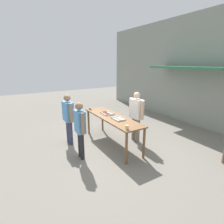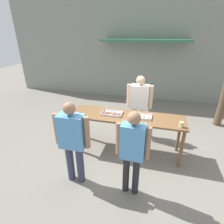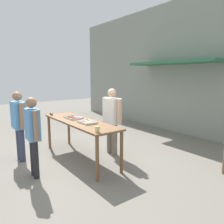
{
  "view_description": "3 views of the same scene",
  "coord_description": "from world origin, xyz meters",
  "px_view_note": "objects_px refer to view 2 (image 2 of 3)",
  "views": [
    {
      "loc": [
        4.53,
        -2.7,
        2.59
      ],
      "look_at": [
        0.0,
        0.0,
        1.09
      ],
      "focal_mm": 28.0,
      "sensor_mm": 36.0,
      "label": 1
    },
    {
      "loc": [
        0.58,
        -3.52,
        2.65
      ],
      "look_at": [
        -0.34,
        0.01,
        0.99
      ],
      "focal_mm": 28.0,
      "sensor_mm": 36.0,
      "label": 2
    },
    {
      "loc": [
        4.52,
        -2.4,
        2.0
      ],
      "look_at": [
        0.19,
        0.82,
        1.09
      ],
      "focal_mm": 35.0,
      "sensor_mm": 36.0,
      "label": 3
    }
  ],
  "objects_px": {
    "food_tray_buns": "(142,116)",
    "person_customer_with_cup": "(132,148)",
    "person_server_behind_table": "(139,102)",
    "condiment_jar_ketchup": "(78,114)",
    "beer_cup": "(181,125)",
    "condiment_jar_mustard": "(74,114)",
    "food_tray_sausages": "(112,113)",
    "person_customer_holding_hotdog": "(72,138)"
  },
  "relations": [
    {
      "from": "food_tray_buns",
      "to": "person_customer_with_cup",
      "type": "relative_size",
      "value": 0.28
    },
    {
      "from": "person_server_behind_table",
      "to": "person_customer_with_cup",
      "type": "bearing_deg",
      "value": -87.25
    },
    {
      "from": "food_tray_buns",
      "to": "person_customer_with_cup",
      "type": "xyz_separation_m",
      "value": [
        -0.03,
        -1.2,
        -0.01
      ]
    },
    {
      "from": "person_server_behind_table",
      "to": "condiment_jar_ketchup",
      "type": "bearing_deg",
      "value": -140.62
    },
    {
      "from": "food_tray_buns",
      "to": "condiment_jar_ketchup",
      "type": "xyz_separation_m",
      "value": [
        -1.42,
        -0.26,
        0.01
      ]
    },
    {
      "from": "beer_cup",
      "to": "condiment_jar_ketchup",
      "type": "bearing_deg",
      "value": -179.66
    },
    {
      "from": "condiment_jar_mustard",
      "to": "person_server_behind_table",
      "type": "height_order",
      "value": "person_server_behind_table"
    },
    {
      "from": "food_tray_sausages",
      "to": "beer_cup",
      "type": "xyz_separation_m",
      "value": [
        1.48,
        -0.25,
        0.04
      ]
    },
    {
      "from": "food_tray_buns",
      "to": "food_tray_sausages",
      "type": "bearing_deg",
      "value": 179.99
    },
    {
      "from": "food_tray_sausages",
      "to": "person_server_behind_table",
      "type": "xyz_separation_m",
      "value": [
        0.53,
        0.81,
        0.04
      ]
    },
    {
      "from": "food_tray_buns",
      "to": "condiment_jar_mustard",
      "type": "height_order",
      "value": "condiment_jar_mustard"
    },
    {
      "from": "person_customer_with_cup",
      "to": "food_tray_sausages",
      "type": "bearing_deg",
      "value": -59.13
    },
    {
      "from": "food_tray_sausages",
      "to": "beer_cup",
      "type": "height_order",
      "value": "beer_cup"
    },
    {
      "from": "condiment_jar_ketchup",
      "to": "food_tray_buns",
      "type": "bearing_deg",
      "value": 10.46
    },
    {
      "from": "condiment_jar_mustard",
      "to": "condiment_jar_ketchup",
      "type": "height_order",
      "value": "same"
    },
    {
      "from": "food_tray_sausages",
      "to": "person_customer_holding_hotdog",
      "type": "relative_size",
      "value": 0.29
    },
    {
      "from": "food_tray_sausages",
      "to": "condiment_jar_mustard",
      "type": "xyz_separation_m",
      "value": [
        -0.82,
        -0.26,
        0.02
      ]
    },
    {
      "from": "food_tray_sausages",
      "to": "food_tray_buns",
      "type": "xyz_separation_m",
      "value": [
        0.68,
        -0.0,
        0.01
      ]
    },
    {
      "from": "person_server_behind_table",
      "to": "person_customer_with_cup",
      "type": "distance_m",
      "value": 2.01
    },
    {
      "from": "food_tray_sausages",
      "to": "beer_cup",
      "type": "relative_size",
      "value": 4.08
    },
    {
      "from": "food_tray_sausages",
      "to": "food_tray_buns",
      "type": "height_order",
      "value": "food_tray_buns"
    },
    {
      "from": "condiment_jar_ketchup",
      "to": "person_server_behind_table",
      "type": "xyz_separation_m",
      "value": [
        1.27,
        1.07,
        0.02
      ]
    },
    {
      "from": "condiment_jar_ketchup",
      "to": "person_customer_holding_hotdog",
      "type": "height_order",
      "value": "person_customer_holding_hotdog"
    },
    {
      "from": "beer_cup",
      "to": "person_customer_with_cup",
      "type": "distance_m",
      "value": 1.26
    },
    {
      "from": "beer_cup",
      "to": "food_tray_sausages",
      "type": "bearing_deg",
      "value": 170.48
    },
    {
      "from": "person_customer_with_cup",
      "to": "person_server_behind_table",
      "type": "bearing_deg",
      "value": -84.3
    },
    {
      "from": "condiment_jar_mustard",
      "to": "person_customer_holding_hotdog",
      "type": "relative_size",
      "value": 0.04
    },
    {
      "from": "condiment_jar_ketchup",
      "to": "person_customer_with_cup",
      "type": "xyz_separation_m",
      "value": [
        1.39,
        -0.94,
        -0.02
      ]
    },
    {
      "from": "food_tray_sausages",
      "to": "person_customer_holding_hotdog",
      "type": "xyz_separation_m",
      "value": [
        -0.41,
        -1.19,
        0.01
      ]
    },
    {
      "from": "condiment_jar_ketchup",
      "to": "condiment_jar_mustard",
      "type": "bearing_deg",
      "value": -178.46
    },
    {
      "from": "condiment_jar_ketchup",
      "to": "person_server_behind_table",
      "type": "bearing_deg",
      "value": 40.11
    },
    {
      "from": "food_tray_buns",
      "to": "person_server_behind_table",
      "type": "bearing_deg",
      "value": 100.44
    },
    {
      "from": "condiment_jar_mustard",
      "to": "person_server_behind_table",
      "type": "distance_m",
      "value": 1.72
    },
    {
      "from": "food_tray_buns",
      "to": "beer_cup",
      "type": "bearing_deg",
      "value": -17.21
    },
    {
      "from": "food_tray_sausages",
      "to": "person_server_behind_table",
      "type": "bearing_deg",
      "value": 56.61
    },
    {
      "from": "food_tray_buns",
      "to": "person_customer_holding_hotdog",
      "type": "relative_size",
      "value": 0.28
    },
    {
      "from": "person_customer_holding_hotdog",
      "to": "person_server_behind_table",
      "type": "bearing_deg",
      "value": -116.45
    },
    {
      "from": "person_server_behind_table",
      "to": "condiment_jar_mustard",
      "type": "bearing_deg",
      "value": -142.32
    },
    {
      "from": "condiment_jar_ketchup",
      "to": "beer_cup",
      "type": "xyz_separation_m",
      "value": [
        2.22,
        0.01,
        0.02
      ]
    },
    {
      "from": "condiment_jar_mustard",
      "to": "person_server_behind_table",
      "type": "relative_size",
      "value": 0.04
    },
    {
      "from": "condiment_jar_mustard",
      "to": "person_server_behind_table",
      "type": "xyz_separation_m",
      "value": [
        1.35,
        1.07,
        0.02
      ]
    },
    {
      "from": "person_server_behind_table",
      "to": "person_customer_with_cup",
      "type": "xyz_separation_m",
      "value": [
        0.12,
        -2.0,
        -0.04
      ]
    }
  ]
}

